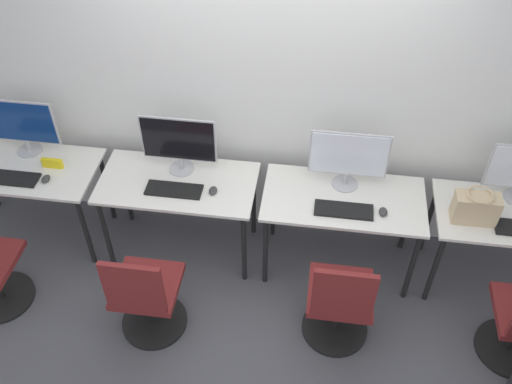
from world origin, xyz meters
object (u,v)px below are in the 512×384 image
(keyboard_left, at_px, (174,190))
(monitor_right, at_px, (349,158))
(mouse_left, at_px, (213,191))
(office_chair_left, at_px, (146,298))
(handbag, at_px, (476,208))
(mouse_far_left, at_px, (46,179))
(monitor_left, at_px, (179,143))
(monitor_far_left, at_px, (21,125))
(office_chair_right, at_px, (339,305))
(keyboard_far_left, at_px, (11,178))
(keyboard_right, at_px, (344,210))
(mouse_right, at_px, (383,212))

(keyboard_left, height_order, monitor_right, monitor_right)
(mouse_left, relative_size, office_chair_left, 0.10)
(office_chair_left, bearing_deg, handbag, 18.15)
(mouse_far_left, xyz_separation_m, monitor_left, (0.97, 0.27, 0.24))
(monitor_far_left, relative_size, keyboard_left, 1.36)
(office_chair_right, xyz_separation_m, handbag, (0.86, 0.59, 0.48))
(monitor_left, bearing_deg, office_chair_right, -33.18)
(keyboard_far_left, height_order, mouse_far_left, mouse_far_left)
(office_chair_right, bearing_deg, monitor_left, 146.82)
(mouse_far_left, height_order, office_chair_left, office_chair_left)
(monitor_right, xyz_separation_m, keyboard_right, (0.00, -0.28, -0.25))
(monitor_far_left, relative_size, keyboard_right, 1.36)
(mouse_far_left, distance_m, keyboard_left, 0.97)
(monitor_far_left, xyz_separation_m, keyboard_far_left, (0.00, -0.33, -0.25))
(mouse_far_left, height_order, monitor_right, monitor_right)
(mouse_right, bearing_deg, monitor_far_left, 173.56)
(monitor_left, distance_m, office_chair_left, 1.14)
(monitor_left, height_order, monitor_right, same)
(keyboard_right, bearing_deg, office_chair_right, -87.51)
(mouse_right, bearing_deg, monitor_left, 170.01)
(mouse_far_left, distance_m, office_chair_left, 1.21)
(keyboard_far_left, bearing_deg, monitor_left, 13.19)
(monitor_left, xyz_separation_m, mouse_right, (1.51, -0.27, -0.24))
(keyboard_right, distance_m, handbag, 0.89)
(monitor_left, distance_m, mouse_left, 0.43)
(monitor_left, relative_size, office_chair_right, 0.62)
(mouse_right, bearing_deg, keyboard_far_left, -179.51)
(mouse_left, xyz_separation_m, office_chair_right, (0.98, -0.61, -0.38))
(keyboard_far_left, relative_size, office_chair_left, 0.46)
(mouse_left, bearing_deg, handbag, -0.58)
(office_chair_left, distance_m, monitor_right, 1.73)
(monitor_left, distance_m, keyboard_right, 1.29)
(monitor_far_left, bearing_deg, office_chair_right, -19.18)
(keyboard_right, xyz_separation_m, mouse_right, (0.28, 0.01, 0.01))
(keyboard_far_left, xyz_separation_m, mouse_far_left, (0.26, 0.02, 0.01))
(office_chair_right, bearing_deg, handbag, 34.26)
(keyboard_right, bearing_deg, monitor_right, 90.00)
(mouse_far_left, xyz_separation_m, office_chair_right, (2.24, -0.56, -0.38))
(monitor_right, xyz_separation_m, handbag, (0.89, -0.24, -0.14))
(keyboard_left, height_order, handbag, handbag)
(keyboard_left, xyz_separation_m, mouse_left, (0.29, 0.02, 0.01))
(office_chair_right, bearing_deg, mouse_right, 65.78)
(keyboard_far_left, distance_m, mouse_far_left, 0.27)
(monitor_right, relative_size, handbag, 1.87)
(monitor_right, bearing_deg, keyboard_right, -90.00)
(monitor_far_left, bearing_deg, office_chair_left, -40.22)
(keyboard_right, relative_size, handbag, 1.38)
(keyboard_far_left, bearing_deg, office_chair_right, -12.08)
(office_chair_left, distance_m, keyboard_right, 1.51)
(keyboard_left, relative_size, monitor_right, 0.74)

